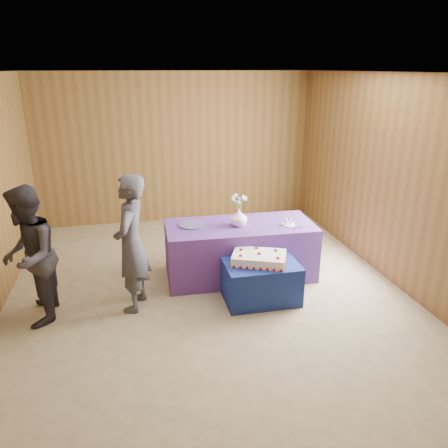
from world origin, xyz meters
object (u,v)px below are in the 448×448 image
object	(u,v)px
vase	(239,217)
guest_left	(131,244)
serving_table	(240,250)
sheet_cake	(259,258)
cake_table	(260,280)
guest_right	(29,257)

from	to	relation	value
vase	guest_left	distance (m)	1.51
serving_table	guest_left	xyz separation A→B (m)	(-1.45, -0.55, 0.45)
serving_table	sheet_cake	distance (m)	0.73
serving_table	guest_left	size ratio (longest dim) A/B	1.21
cake_table	guest_right	size ratio (longest dim) A/B	0.57
serving_table	guest_right	xyz separation A→B (m)	(-2.56, -0.61, 0.42)
cake_table	guest_left	distance (m)	1.64
sheet_cake	guest_left	world-z (taller)	guest_left
cake_table	sheet_cake	xyz separation A→B (m)	(-0.02, -0.01, 0.31)
sheet_cake	guest_right	size ratio (longest dim) A/B	0.49
vase	guest_right	bearing A→B (deg)	-167.22
serving_table	sheet_cake	bearing A→B (deg)	-83.45
serving_table	guest_left	bearing A→B (deg)	-157.33
serving_table	guest_right	size ratio (longest dim) A/B	1.26
cake_table	serving_table	distance (m)	0.71
sheet_cake	guest_left	size ratio (longest dim) A/B	0.48
cake_table	sheet_cake	distance (m)	0.31
guest_left	serving_table	bearing A→B (deg)	127.98
sheet_cake	guest_right	bearing A→B (deg)	-159.00
serving_table	sheet_cake	world-z (taller)	serving_table
cake_table	guest_right	world-z (taller)	guest_right
vase	sheet_cake	bearing A→B (deg)	-82.49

